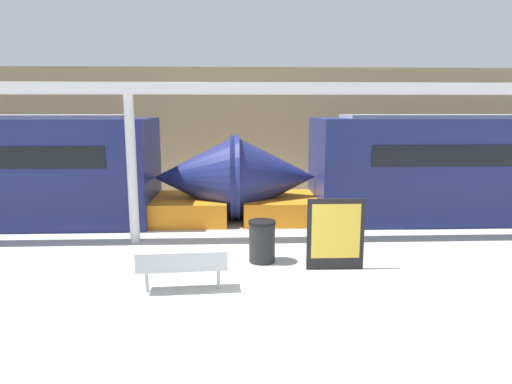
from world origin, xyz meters
The scene contains 7 objects.
ground_plane centered at (0.00, 0.00, 0.00)m, with size 60.00×60.00×0.00m, color #B2AFA8.
station_wall centered at (0.00, 11.58, 2.50)m, with size 56.00×0.20×5.00m, color tan.
bench_near centered at (-1.83, 0.99, 0.50)m, with size 1.70×0.55×0.80m.
trash_bin centered at (-0.25, 2.62, 0.47)m, with size 0.61×0.61×0.94m.
poster_board centered at (1.27, 2.06, 0.78)m, with size 1.22×0.07×1.54m.
support_column_near centered at (-3.43, 4.31, 1.86)m, with size 0.24×0.24×3.73m, color silver.
canopy_beam centered at (-3.43, 4.31, 3.87)m, with size 28.00×0.60×0.28m, color silver.
Camera 1 is at (-0.80, -7.15, 3.39)m, focal length 32.00 mm.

